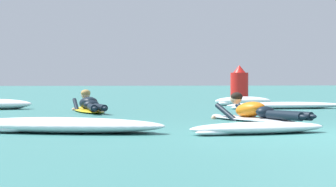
% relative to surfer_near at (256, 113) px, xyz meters
% --- Properties ---
extents(ground_plane, '(120.00, 120.00, 0.00)m').
position_rel_surfer_near_xyz_m(ground_plane, '(0.39, 6.83, -0.14)').
color(ground_plane, '#387A75').
extents(surfer_near, '(1.34, 2.48, 0.55)m').
position_rel_surfer_near_xyz_m(surfer_near, '(0.00, 0.00, 0.00)').
color(surfer_near, silver).
rests_on(surfer_near, ground).
extents(surfer_far, '(0.79, 2.63, 0.55)m').
position_rel_surfer_near_xyz_m(surfer_far, '(-2.65, 3.71, -0.00)').
color(surfer_far, yellow).
rests_on(surfer_far, ground).
extents(whitewater_front, '(3.00, 0.67, 0.17)m').
position_rel_surfer_near_xyz_m(whitewater_front, '(2.17, 4.57, -0.06)').
color(whitewater_front, white).
rests_on(whitewater_front, ground).
extents(whitewater_mid_left, '(1.99, 0.83, 0.16)m').
position_rel_surfer_near_xyz_m(whitewater_mid_left, '(-0.74, -2.52, -0.07)').
color(whitewater_mid_left, white).
rests_on(whitewater_mid_left, ground).
extents(whitewater_back, '(1.64, 0.70, 0.25)m').
position_rel_surfer_near_xyz_m(whitewater_back, '(1.74, 6.81, -0.02)').
color(whitewater_back, white).
rests_on(whitewater_back, ground).
extents(whitewater_far_band, '(3.00, 1.77, 0.21)m').
position_rel_surfer_near_xyz_m(whitewater_far_band, '(-3.32, -1.90, -0.04)').
color(whitewater_far_band, white).
rests_on(whitewater_far_band, ground).
extents(channel_marker_buoy, '(0.60, 0.60, 1.18)m').
position_rel_surfer_near_xyz_m(channel_marker_buoy, '(2.38, 9.48, 0.34)').
color(channel_marker_buoy, red).
rests_on(channel_marker_buoy, ground).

